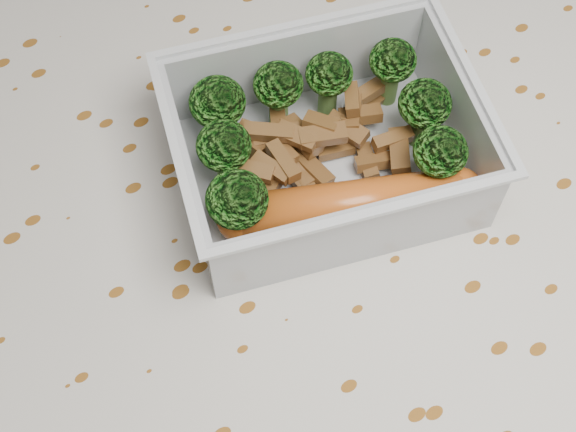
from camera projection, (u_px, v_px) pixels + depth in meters
dining_table at (271, 303)px, 0.52m from camera, size 1.40×0.90×0.75m
tablecloth at (270, 269)px, 0.48m from camera, size 1.46×0.96×0.19m
lunch_container at (325, 153)px, 0.45m from camera, size 0.20×0.17×0.06m
broccoli_florets at (311, 122)px, 0.44m from camera, size 0.15×0.12×0.05m
meat_pile at (311, 143)px, 0.45m from camera, size 0.11×0.08×0.03m
sausage at (351, 204)px, 0.43m from camera, size 0.14×0.07×0.03m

